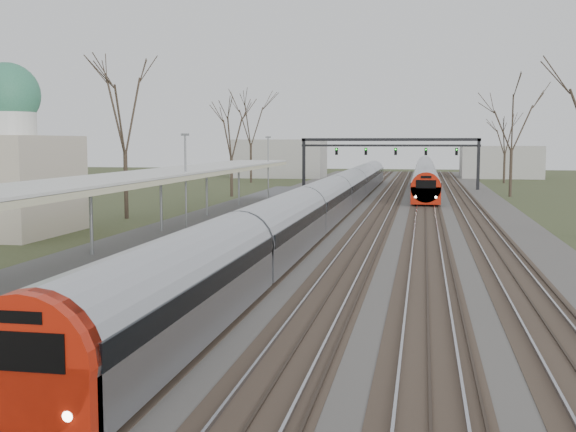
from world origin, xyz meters
name	(u,v)px	position (x,y,z in m)	size (l,w,h in m)	color
track_bed	(371,213)	(0.26, 55.00, 0.06)	(24.00, 160.00, 0.22)	#474442
platform	(184,233)	(-9.05, 37.50, 0.50)	(3.50, 69.00, 1.00)	#9E9B93
canopy	(153,176)	(-9.05, 32.99, 3.93)	(4.10, 50.00, 3.11)	slate
signal_gantry	(390,148)	(0.29, 84.99, 4.91)	(21.00, 0.59, 6.08)	black
tree_west_far	(124,109)	(-17.00, 48.00, 8.02)	(5.50, 5.50, 11.33)	#2D231C
train_near	(335,195)	(-2.50, 54.64, 1.48)	(2.62, 90.21, 3.05)	#989AA1
train_far	(425,173)	(4.50, 98.48, 1.48)	(2.62, 75.21, 3.05)	#989AA1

